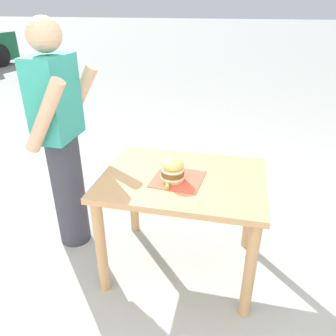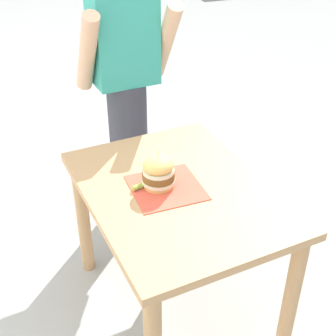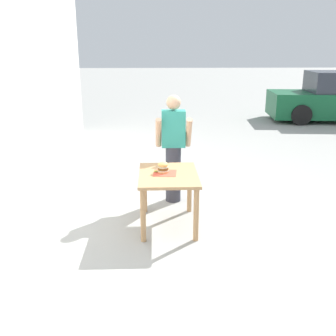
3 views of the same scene
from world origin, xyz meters
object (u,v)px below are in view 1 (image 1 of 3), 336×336
Objects in this scene: patio_table at (183,194)px; pickle_spear at (168,184)px; diner_across_table at (61,139)px; sandwich at (173,170)px.

patio_table is 12.08× the size of pickle_spear.
pickle_spear is at bearing 154.52° from patio_table.
pickle_spear is 0.05× the size of diner_across_table.
patio_table is 0.23m from sandwich.
pickle_spear is (-0.08, 0.01, -0.06)m from sandwich.
sandwich is (-0.07, 0.05, 0.21)m from patio_table.
diner_across_table is at bearing 82.85° from patio_table.
patio_table is 0.22m from pickle_spear.
sandwich is at bearing -10.65° from pickle_spear.
sandwich is 0.87m from diner_across_table.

